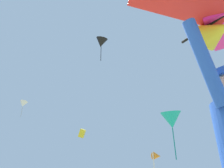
{
  "coord_description": "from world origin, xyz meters",
  "views": [
    {
      "loc": [
        -1.26,
        -1.0,
        0.85
      ],
      "look_at": [
        0.08,
        1.89,
        2.4
      ],
      "focal_mm": 34.83,
      "sensor_mm": 36.0,
      "label": 1
    }
  ],
  "objects_px": {
    "held_stunt_kite": "(222,13)",
    "distant_kite_white_mid_right": "(23,104)",
    "distant_kite_black_high_left": "(101,43)",
    "distant_kite_yellow_high_right": "(82,133)",
    "distant_kite_teal_low_right": "(171,120)",
    "marker_flag": "(157,160)"
  },
  "relations": [
    {
      "from": "held_stunt_kite",
      "to": "distant_kite_white_mid_right",
      "type": "distance_m",
      "value": 21.31
    },
    {
      "from": "distant_kite_teal_low_right",
      "to": "distant_kite_yellow_high_right",
      "type": "bearing_deg",
      "value": 85.05
    },
    {
      "from": "held_stunt_kite",
      "to": "distant_kite_yellow_high_right",
      "type": "xyz_separation_m",
      "value": [
        9.34,
        34.39,
        7.25
      ]
    },
    {
      "from": "distant_kite_white_mid_right",
      "to": "marker_flag",
      "type": "distance_m",
      "value": 17.07
    },
    {
      "from": "distant_kite_black_high_left",
      "to": "marker_flag",
      "type": "xyz_separation_m",
      "value": [
        -2.61,
        -11.78,
        -13.36
      ]
    },
    {
      "from": "distant_kite_white_mid_right",
      "to": "marker_flag",
      "type": "height_order",
      "value": "distant_kite_white_mid_right"
    },
    {
      "from": "distant_kite_yellow_high_right",
      "to": "distant_kite_black_high_left",
      "type": "bearing_deg",
      "value": -102.21
    },
    {
      "from": "held_stunt_kite",
      "to": "marker_flag",
      "type": "height_order",
      "value": "held_stunt_kite"
    },
    {
      "from": "distant_kite_white_mid_right",
      "to": "distant_kite_teal_low_right",
      "type": "relative_size",
      "value": 0.58
    },
    {
      "from": "distant_kite_black_high_left",
      "to": "distant_kite_white_mid_right",
      "type": "bearing_deg",
      "value": 151.46
    },
    {
      "from": "distant_kite_teal_low_right",
      "to": "marker_flag",
      "type": "height_order",
      "value": "distant_kite_teal_low_right"
    },
    {
      "from": "distant_kite_yellow_high_right",
      "to": "distant_kite_black_high_left",
      "type": "relative_size",
      "value": 0.57
    },
    {
      "from": "distant_kite_black_high_left",
      "to": "marker_flag",
      "type": "distance_m",
      "value": 18.0
    },
    {
      "from": "distant_kite_yellow_high_right",
      "to": "distant_kite_black_high_left",
      "type": "distance_m",
      "value": 18.78
    },
    {
      "from": "distant_kite_yellow_high_right",
      "to": "distant_kite_teal_low_right",
      "type": "distance_m",
      "value": 25.83
    },
    {
      "from": "distant_kite_black_high_left",
      "to": "marker_flag",
      "type": "bearing_deg",
      "value": -102.5
    },
    {
      "from": "distant_kite_white_mid_right",
      "to": "distant_kite_black_high_left",
      "type": "bearing_deg",
      "value": -28.54
    },
    {
      "from": "distant_kite_yellow_high_right",
      "to": "distant_kite_teal_low_right",
      "type": "bearing_deg",
      "value": -94.95
    },
    {
      "from": "distant_kite_white_mid_right",
      "to": "distant_kite_yellow_high_right",
      "type": "distance_m",
      "value": 17.38
    },
    {
      "from": "distant_kite_yellow_high_right",
      "to": "marker_flag",
      "type": "bearing_deg",
      "value": -102.32
    },
    {
      "from": "distant_kite_white_mid_right",
      "to": "distant_kite_yellow_high_right",
      "type": "xyz_separation_m",
      "value": [
        10.25,
        13.99,
        1.16
      ]
    },
    {
      "from": "held_stunt_kite",
      "to": "marker_flag",
      "type": "distance_m",
      "value": 5.91
    }
  ]
}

